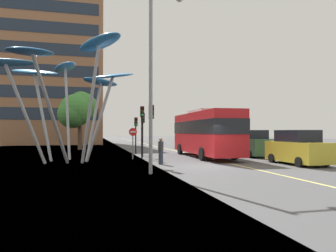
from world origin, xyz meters
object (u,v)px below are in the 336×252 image
(traffic_light_kerb_far, at_px, (142,121))
(car_parked_near, at_px, (297,148))
(car_parked_mid, at_px, (252,144))
(traffic_light_kerb_near, at_px, (151,122))
(red_bus, at_px, (205,131))
(traffic_light_island_mid, at_px, (143,125))
(leaf_sculpture, at_px, (68,73))
(traffic_light_opposite, at_px, (136,127))
(no_entry_sign, at_px, (133,138))
(car_parked_far, at_px, (220,143))
(pedestrian, at_px, (161,151))
(street_lamp, at_px, (158,59))

(traffic_light_kerb_far, xyz_separation_m, car_parked_near, (8.85, -6.44, -1.86))
(traffic_light_kerb_far, distance_m, car_parked_near, 11.10)
(car_parked_mid, bearing_deg, traffic_light_kerb_near, -150.31)
(red_bus, xyz_separation_m, car_parked_mid, (3.95, -0.55, -1.06))
(traffic_light_island_mid, bearing_deg, leaf_sculpture, -151.33)
(red_bus, xyz_separation_m, traffic_light_opposite, (-5.00, 4.53, 0.36))
(leaf_sculpture, xyz_separation_m, traffic_light_island_mid, (5.65, 3.09, -3.44))
(traffic_light_kerb_near, relative_size, traffic_light_island_mid, 1.01)
(traffic_light_kerb_near, bearing_deg, no_entry_sign, 94.27)
(traffic_light_kerb_far, height_order, car_parked_far, traffic_light_kerb_far)
(leaf_sculpture, xyz_separation_m, traffic_light_opposite, (5.55, 6.41, -3.60))
(traffic_light_opposite, bearing_deg, traffic_light_island_mid, -88.28)
(pedestrian, bearing_deg, car_parked_far, 51.65)
(leaf_sculpture, height_order, car_parked_mid, leaf_sculpture)
(traffic_light_island_mid, bearing_deg, traffic_light_opposite, 91.72)
(traffic_light_opposite, xyz_separation_m, car_parked_near, (8.64, -11.35, -1.43))
(leaf_sculpture, height_order, car_parked_far, leaf_sculpture)
(car_parked_mid, relative_size, car_parked_far, 1.02)
(leaf_sculpture, bearing_deg, street_lamp, -56.49)
(no_entry_sign, bearing_deg, traffic_light_kerb_near, -85.73)
(car_parked_near, bearing_deg, car_parked_far, 88.37)
(car_parked_mid, height_order, street_lamp, street_lamp)
(red_bus, xyz_separation_m, traffic_light_kerb_far, (-5.21, -0.39, 0.79))
(traffic_light_opposite, distance_m, car_parked_mid, 10.39)
(traffic_light_kerb_far, distance_m, no_entry_sign, 1.54)
(traffic_light_kerb_near, bearing_deg, traffic_light_opposite, 86.95)
(car_parked_far, bearing_deg, pedestrian, -128.35)
(leaf_sculpture, distance_m, traffic_light_island_mid, 7.30)
(traffic_light_kerb_far, xyz_separation_m, car_parked_far, (9.22, 6.69, -1.96))
(leaf_sculpture, height_order, traffic_light_opposite, leaf_sculpture)
(traffic_light_island_mid, xyz_separation_m, car_parked_far, (8.91, 5.10, -1.68))
(red_bus, height_order, traffic_light_island_mid, red_bus)
(car_parked_near, bearing_deg, leaf_sculpture, 160.79)
(street_lamp, xyz_separation_m, no_entry_sign, (-0.15, 8.33, -4.08))
(car_parked_near, relative_size, street_lamp, 0.50)
(traffic_light_kerb_near, xyz_separation_m, pedestrian, (0.86, 1.27, -1.79))
(traffic_light_opposite, height_order, pedestrian, traffic_light_opposite)
(car_parked_far, height_order, pedestrian, car_parked_far)
(traffic_light_island_mid, distance_m, street_lamp, 10.73)
(leaf_sculpture, xyz_separation_m, car_parked_mid, (14.50, 1.33, -5.01))
(pedestrian, bearing_deg, red_bus, 45.04)
(car_parked_mid, bearing_deg, car_parked_far, 89.50)
(no_entry_sign, bearing_deg, red_bus, 6.75)
(traffic_light_kerb_near, distance_m, traffic_light_kerb_far, 5.61)
(traffic_light_opposite, bearing_deg, red_bus, -42.14)
(traffic_light_opposite, bearing_deg, no_entry_sign, -100.34)
(traffic_light_kerb_near, height_order, car_parked_mid, traffic_light_kerb_near)
(traffic_light_opposite, xyz_separation_m, pedestrian, (0.30, -9.23, -1.60))
(car_parked_far, bearing_deg, no_entry_sign, -144.88)
(red_bus, xyz_separation_m, traffic_light_island_mid, (-4.90, 1.20, 0.51))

